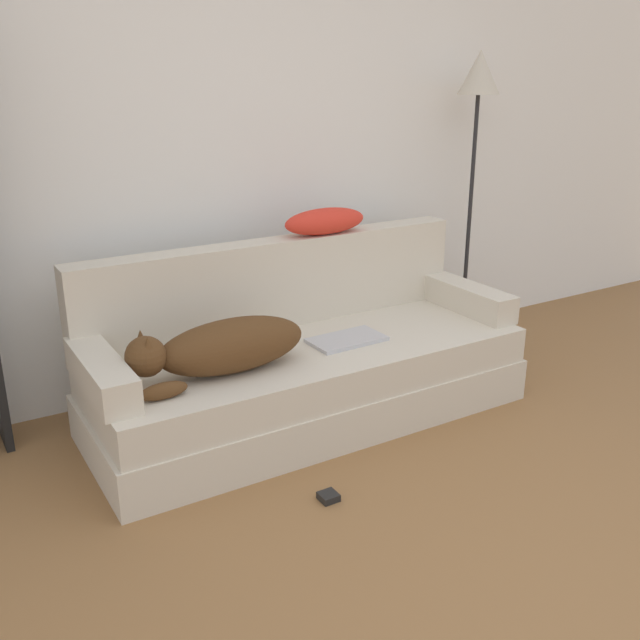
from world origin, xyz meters
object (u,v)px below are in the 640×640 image
at_px(dog, 222,347).
at_px(throw_pillow, 325,221).
at_px(couch, 310,382).
at_px(power_adapter, 328,497).
at_px(laptop, 347,339).
at_px(floor_lamp, 478,101).

bearing_deg(dog, throw_pillow, 28.33).
distance_m(couch, power_adapter, 0.74).
relative_size(dog, throw_pillow, 1.75).
distance_m(laptop, floor_lamp, 1.65).
relative_size(throw_pillow, power_adapter, 6.32).
bearing_deg(floor_lamp, throw_pillow, -174.18).
height_order(dog, power_adapter, dog).
bearing_deg(power_adapter, couch, 65.38).
xyz_separation_m(throw_pillow, floor_lamp, (1.08, 0.11, 0.55)).
distance_m(couch, floor_lamp, 1.89).
height_order(couch, power_adapter, couch).
xyz_separation_m(couch, throw_pillow, (0.28, 0.31, 0.70)).
height_order(laptop, floor_lamp, floor_lamp).
relative_size(couch, laptop, 5.76).
bearing_deg(throw_pillow, couch, -131.55).
relative_size(laptop, floor_lamp, 0.21).
relative_size(dog, power_adapter, 11.05).
relative_size(couch, dog, 2.65).
bearing_deg(couch, dog, -168.44).
bearing_deg(floor_lamp, couch, -162.69).
height_order(dog, floor_lamp, floor_lamp).
height_order(couch, floor_lamp, floor_lamp).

